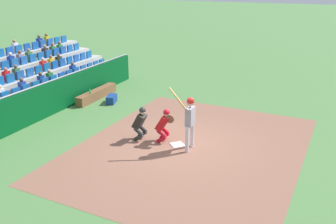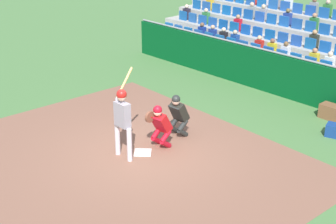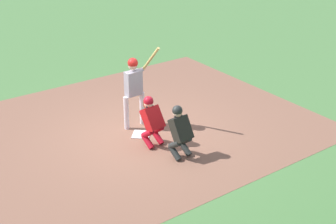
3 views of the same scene
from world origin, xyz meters
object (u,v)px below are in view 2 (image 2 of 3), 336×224
Objects in this scene: batter_at_plate at (122,115)px; catcher_crouching at (160,124)px; home_plate_umpire at (178,113)px; home_plate_marker at (143,153)px.

batter_at_plate is 1.78× the size of catcher_crouching.
home_plate_umpire is (0.17, -0.85, -0.01)m from catcher_crouching.
home_plate_umpire is (-0.05, -1.89, -0.48)m from batter_at_plate.
batter_at_plate reaches higher than home_plate_marker.
catcher_crouching is at bearing -102.37° from batter_at_plate.
catcher_crouching is 0.99× the size of home_plate_umpire.
home_plate_marker is 0.35× the size of home_plate_umpire.
home_plate_marker is 0.35× the size of catcher_crouching.
home_plate_marker is 0.88m from catcher_crouching.
catcher_crouching is at bearing -97.08° from home_plate_marker.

